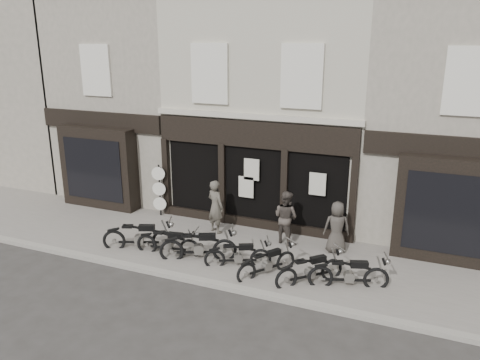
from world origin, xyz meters
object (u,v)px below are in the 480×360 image
at_px(motorcycle_5, 310,272).
at_px(man_left, 216,207).
at_px(motorcycle_6, 349,276).
at_px(man_centre, 286,217).
at_px(motorcycle_3, 239,257).
at_px(motorcycle_0, 140,239).
at_px(motorcycle_2, 199,249).
at_px(motorcycle_4, 267,265).
at_px(motorcycle_1, 169,245).
at_px(advert_sign_post, 160,193).
at_px(man_right, 337,227).

distance_m(motorcycle_5, man_left, 4.48).
relative_size(motorcycle_6, man_centre, 1.19).
height_order(motorcycle_3, motorcycle_5, motorcycle_5).
relative_size(motorcycle_0, motorcycle_5, 1.32).
bearing_deg(motorcycle_2, motorcycle_4, -26.90).
distance_m(motorcycle_1, motorcycle_5, 4.51).
xyz_separation_m(motorcycle_1, motorcycle_4, (3.26, -0.08, -0.02)).
bearing_deg(man_centre, motorcycle_2, 66.94).
distance_m(man_left, man_centre, 2.47).
relative_size(motorcycle_4, advert_sign_post, 0.83).
bearing_deg(motorcycle_2, motorcycle_1, 157.34).
distance_m(motorcycle_5, man_right, 2.23).
height_order(motorcycle_0, motorcycle_4, motorcycle_0).
distance_m(motorcycle_1, motorcycle_3, 2.32).
height_order(motorcycle_4, advert_sign_post, advert_sign_post).
xyz_separation_m(motorcycle_2, motorcycle_6, (4.50, 0.06, -0.03)).
height_order(motorcycle_2, motorcycle_3, motorcycle_2).
height_order(motorcycle_0, motorcycle_2, motorcycle_2).
bearing_deg(motorcycle_1, motorcycle_0, 172.50).
xyz_separation_m(motorcycle_5, advert_sign_post, (-6.50, 2.79, 0.62)).
bearing_deg(motorcycle_4, motorcycle_2, 122.40).
bearing_deg(motorcycle_3, motorcycle_6, -24.26).
bearing_deg(motorcycle_6, motorcycle_4, 165.65).
xyz_separation_m(motorcycle_4, advert_sign_post, (-5.26, 2.81, 0.64)).
height_order(motorcycle_3, motorcycle_4, motorcycle_4).
xyz_separation_m(man_left, advert_sign_post, (-2.62, 0.65, -0.03)).
xyz_separation_m(motorcycle_3, man_right, (2.45, 2.01, 0.57)).
height_order(motorcycle_2, man_centre, man_centre).
relative_size(motorcycle_0, man_right, 1.32).
relative_size(motorcycle_3, advert_sign_post, 0.89).
relative_size(motorcycle_5, man_right, 1.00).
relative_size(motorcycle_0, motorcycle_3, 1.17).
relative_size(motorcycle_0, advert_sign_post, 1.04).
relative_size(motorcycle_5, man_centre, 0.94).
bearing_deg(man_left, motorcycle_2, 124.57).
xyz_separation_m(motorcycle_0, motorcycle_6, (6.59, 0.12, -0.02)).
distance_m(motorcycle_5, advert_sign_post, 7.10).
relative_size(motorcycle_2, motorcycle_4, 1.27).
bearing_deg(motorcycle_3, motorcycle_1, 157.37).
distance_m(motorcycle_0, man_centre, 4.73).
bearing_deg(motorcycle_1, motorcycle_5, -9.76).
xyz_separation_m(motorcycle_3, motorcycle_4, (0.94, -0.16, 0.00)).
distance_m(motorcycle_0, motorcycle_2, 2.10).
bearing_deg(advert_sign_post, motorcycle_5, -38.40).
height_order(motorcycle_0, motorcycle_5, motorcycle_0).
relative_size(man_right, advert_sign_post, 0.79).
relative_size(man_left, man_right, 1.13).
height_order(motorcycle_1, motorcycle_2, motorcycle_2).
distance_m(motorcycle_3, advert_sign_post, 5.10).
xyz_separation_m(motorcycle_3, advert_sign_post, (-4.31, 2.65, 0.64)).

